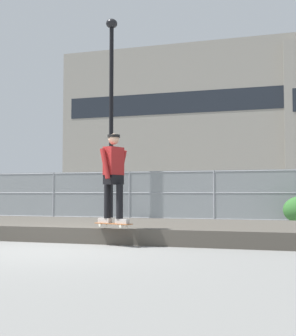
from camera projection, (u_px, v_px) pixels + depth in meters
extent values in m
plane|color=slate|center=(49.00, 250.00, 7.91)|extent=(120.00, 120.00, 0.00)
cube|color=#4C473F|center=(109.00, 229.00, 10.69)|extent=(10.47, 3.70, 0.32)
cube|color=#9E5B33|center=(113.00, 224.00, 8.55)|extent=(0.82, 0.47, 0.02)
cylinder|color=silver|center=(127.00, 226.00, 8.46)|extent=(0.06, 0.05, 0.05)
cylinder|color=silver|center=(121.00, 226.00, 8.32)|extent=(0.06, 0.05, 0.05)
cylinder|color=silver|center=(106.00, 225.00, 8.77)|extent=(0.06, 0.05, 0.05)
cylinder|color=silver|center=(100.00, 225.00, 8.63)|extent=(0.06, 0.05, 0.05)
cube|color=#99999E|center=(124.00, 225.00, 8.39)|extent=(0.10, 0.15, 0.01)
cube|color=#99999E|center=(103.00, 224.00, 8.70)|extent=(0.10, 0.15, 0.01)
cube|color=#B2ADA8|center=(122.00, 221.00, 8.42)|extent=(0.30, 0.19, 0.09)
cube|color=#B2ADA8|center=(105.00, 220.00, 8.68)|extent=(0.30, 0.19, 0.09)
cylinder|color=black|center=(120.00, 202.00, 8.48)|extent=(0.13, 0.13, 0.65)
cylinder|color=black|center=(107.00, 201.00, 8.66)|extent=(0.13, 0.13, 0.65)
cube|color=black|center=(113.00, 180.00, 8.59)|extent=(0.34, 0.40, 0.18)
cube|color=maroon|center=(114.00, 161.00, 8.61)|extent=(0.34, 0.43, 0.54)
cylinder|color=maroon|center=(122.00, 165.00, 8.80)|extent=(0.25, 0.17, 0.58)
cylinder|color=maroon|center=(105.00, 164.00, 8.41)|extent=(0.25, 0.17, 0.58)
sphere|color=tan|center=(114.00, 139.00, 8.64)|extent=(0.21, 0.21, 0.21)
cylinder|color=black|center=(114.00, 136.00, 8.64)|extent=(0.24, 0.24, 0.05)
cylinder|color=gray|center=(53.00, 195.00, 18.29)|extent=(0.06, 0.06, 1.85)
cylinder|color=gray|center=(130.00, 195.00, 17.38)|extent=(0.06, 0.06, 1.85)
cylinder|color=gray|center=(214.00, 195.00, 16.47)|extent=(0.06, 0.06, 1.85)
cylinder|color=gray|center=(171.00, 172.00, 16.98)|extent=(16.39, 0.04, 0.04)
cylinder|color=gray|center=(171.00, 193.00, 16.93)|extent=(16.39, 0.04, 0.04)
cylinder|color=gray|center=(171.00, 218.00, 16.88)|extent=(16.39, 0.04, 0.04)
cube|color=gray|center=(171.00, 195.00, 16.93)|extent=(16.39, 0.01, 1.85)
cylinder|color=black|center=(111.00, 123.00, 17.18)|extent=(0.16, 0.16, 7.41)
ellipsoid|color=black|center=(112.00, 24.00, 17.40)|extent=(0.44, 0.44, 0.36)
cube|color=navy|center=(142.00, 200.00, 20.45)|extent=(4.46, 1.95, 0.70)
cube|color=#23282D|center=(138.00, 186.00, 20.55)|extent=(2.25, 1.68, 0.64)
cylinder|color=black|center=(176.00, 208.00, 20.82)|extent=(0.65, 0.26, 0.64)
cylinder|color=black|center=(165.00, 209.00, 19.20)|extent=(0.65, 0.26, 0.64)
cylinder|color=black|center=(121.00, 207.00, 21.67)|extent=(0.65, 0.26, 0.64)
cylinder|color=black|center=(107.00, 208.00, 20.05)|extent=(0.65, 0.26, 0.64)
cube|color=#23282D|center=(291.00, 185.00, 18.42)|extent=(2.21, 1.61, 0.64)
cylinder|color=black|center=(263.00, 209.00, 19.51)|extent=(0.64, 0.24, 0.64)
cylinder|color=black|center=(262.00, 210.00, 17.86)|extent=(0.64, 0.24, 0.64)
cube|color=gray|center=(187.00, 130.00, 58.53)|extent=(28.72, 14.12, 18.47)
cube|color=#1E232B|center=(176.00, 103.00, 51.86)|extent=(26.43, 0.04, 2.50)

